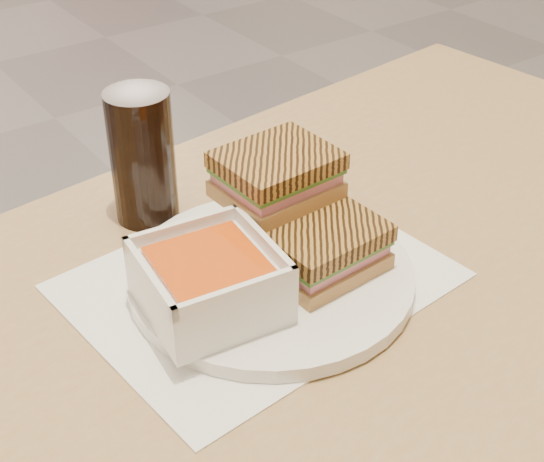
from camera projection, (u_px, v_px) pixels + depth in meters
main_table at (336, 364)px, 0.86m from camera, size 1.27×0.83×0.75m
tray_liner at (258, 280)px, 0.80m from camera, size 0.38×0.30×0.00m
plate at (271, 275)px, 0.79m from camera, size 0.29×0.29×0.02m
soup_bowl at (210, 283)px, 0.72m from camera, size 0.13×0.13×0.06m
panini_lower at (322, 247)px, 0.77m from camera, size 0.12×0.10×0.05m
panini_upper at (277, 175)px, 0.79m from camera, size 0.12×0.10×0.05m
cola_glass at (142, 157)px, 0.86m from camera, size 0.07×0.07×0.15m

